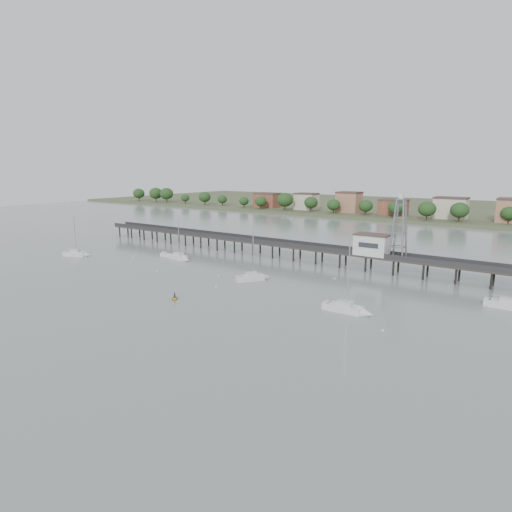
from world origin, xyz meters
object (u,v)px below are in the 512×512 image
Objects in this scene: sailboat_c at (256,277)px; pier at (286,245)px; lattice_tower at (399,229)px; yellow_dinghy at (175,299)px; white_tender at (166,255)px; sailboat_d at (352,310)px; sailboat_a at (79,254)px; sailboat_b at (181,258)px.

pier is at bearing 50.23° from sailboat_c.
yellow_dinghy is at bearing -122.03° from lattice_tower.
white_tender is at bearing 99.80° from yellow_dinghy.
sailboat_c is (-27.27, 8.88, 0.01)m from sailboat_d.
white_tender is 43.23m from yellow_dinghy.
lattice_tower is 89.54m from sailboat_a.
sailboat_a is (-82.74, -32.57, -10.45)m from lattice_tower.
sailboat_a is 0.97× the size of sailboat_b.
yellow_dinghy is (-31.67, -12.48, -0.64)m from sailboat_d.
lattice_tower is 1.11× the size of sailboat_d.
pier is 11.73× the size of sailboat_b.
yellow_dinghy is (2.72, -46.01, -3.79)m from pier.
lattice_tower reaches higher than sailboat_b.
sailboat_c is at bearing -134.69° from lattice_tower.
sailboat_d is at bearing -18.22° from yellow_dinghy.
lattice_tower is at bearing 93.61° from sailboat_d.
sailboat_a is 25.66m from white_tender.
sailboat_b is at bearing 164.47° from sailboat_d.
sailboat_a is 0.89× the size of sailboat_d.
sailboat_a is 85.64m from sailboat_d.
lattice_tower reaches higher than sailboat_c.
sailboat_d is at bearing -44.28° from pier.
yellow_dinghy is (25.60, -26.98, -0.64)m from sailboat_b.
sailboat_c is 3.25× the size of white_tender.
sailboat_c reaches higher than pier.
pier is at bearing 49.28° from sailboat_b.
sailboat_c is at bearing -15.18° from white_tender.
pier is at bearing -180.00° from lattice_tower.
pier is 29.92m from sailboat_b.
sailboat_b is at bearing -140.25° from pier.
sailboat_c is (30.00, -5.62, 0.00)m from sailboat_b.
sailboat_b is at bearing 113.51° from sailboat_c.
lattice_tower is 58.55m from sailboat_b.
lattice_tower reaches higher than white_tender.
lattice_tower is at bearing -10.56° from sailboat_c.
white_tender is at bearing 113.93° from sailboat_c.
sailboat_b reaches higher than white_tender.
white_tender is (-7.29, 1.08, -0.20)m from sailboat_b.
sailboat_d is 3.61× the size of white_tender.
sailboat_d is 1.09× the size of sailboat_b.
lattice_tower is 55.40m from yellow_dinghy.
white_tender is (-64.56, 15.59, -0.19)m from sailboat_d.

